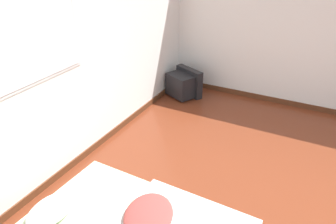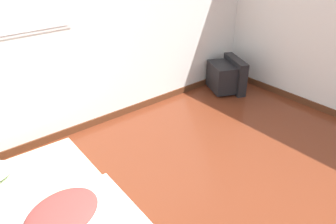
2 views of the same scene
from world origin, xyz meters
TOP-DOWN VIEW (x-y plane):
  - wall_back at (-0.01, 2.91)m, footprint 7.97×0.08m
  - crt_tv at (2.28, 2.53)m, footprint 0.61×0.66m

SIDE VIEW (x-z plane):
  - crt_tv at x=2.28m, z-range -0.01..0.48m
  - wall_back at x=-0.01m, z-range -0.01..2.59m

